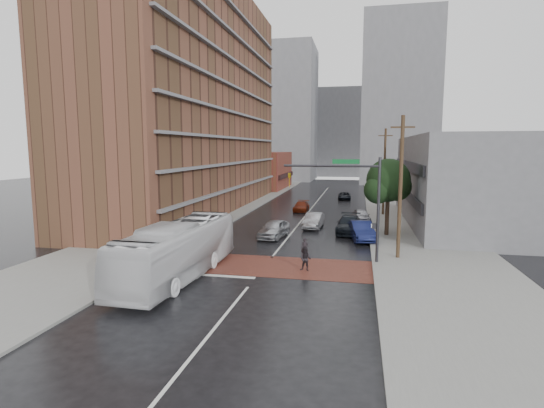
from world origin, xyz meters
The scene contains 24 objects.
ground centered at (0.00, 0.00, 0.00)m, with size 160.00×160.00×0.00m, color black.
crosswalk centered at (0.00, 0.50, 0.01)m, with size 14.00×5.00×0.02m, color brown.
sidewalk_west centered at (-11.50, 25.00, 0.07)m, with size 9.00×90.00×0.15m, color gray.
sidewalk_east centered at (11.50, 25.00, 0.07)m, with size 9.00×90.00×0.15m, color gray.
apartment_block centered at (-14.00, 24.00, 14.00)m, with size 10.00×44.00×28.00m, color brown.
storefront_west centered at (-12.00, 54.00, 3.50)m, with size 8.00×16.00×7.00m, color maroon.
building_east centered at (16.50, 20.00, 4.50)m, with size 11.00×26.00×9.00m, color slate.
distant_tower_west centered at (-14.00, 78.00, 16.00)m, with size 18.00×16.00×32.00m, color slate.
distant_tower_east centered at (14.00, 72.00, 18.00)m, with size 16.00×14.00×36.00m, color slate.
distant_tower_center centered at (0.00, 95.00, 12.00)m, with size 12.00×10.00×24.00m, color slate.
street_tree centered at (8.52, 12.03, 4.73)m, with size 4.20×4.10×6.90m.
signal_mast centered at (5.85, 2.50, 4.73)m, with size 6.50×0.30×7.20m.
utility_pole_near centered at (8.80, 4.00, 5.14)m, with size 1.60×0.26×10.00m.
utility_pole_far centered at (8.80, 24.00, 5.14)m, with size 1.60×0.26×10.00m.
transit_bus centered at (-4.56, -3.06, 1.69)m, with size 2.84×12.16×3.39m, color silver.
pedestrian_a centered at (2.32, 3.00, 0.73)m, with size 0.53×0.35×1.45m, color black.
pedestrian_b centered at (2.78, -0.12, 0.77)m, with size 0.75×0.59×1.55m, color black.
car_travel_a centered at (-1.21, 9.43, 0.79)m, with size 1.86×4.63×1.58m, color #B5B8BE.
car_travel_b centered at (1.72, 14.67, 0.74)m, with size 1.57×4.49×1.48m, color #A0A1A8.
car_travel_c centered at (-0.98, 25.53, 0.60)m, with size 1.69×4.15×1.20m, color maroon.
suv_travel centered at (3.86, 38.73, 0.56)m, with size 1.87×4.06×1.13m, color black.
car_parked_near centered at (6.30, 10.00, 0.80)m, with size 1.70×4.87×1.60m, color #161D4E.
car_parked_mid centered at (5.20, 12.86, 0.79)m, with size 2.21×5.43×1.58m, color black.
car_parked_far centered at (6.30, 18.94, 0.70)m, with size 1.65×4.11×1.40m, color #999AA0.
Camera 1 is at (6.00, -26.32, 7.79)m, focal length 28.00 mm.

